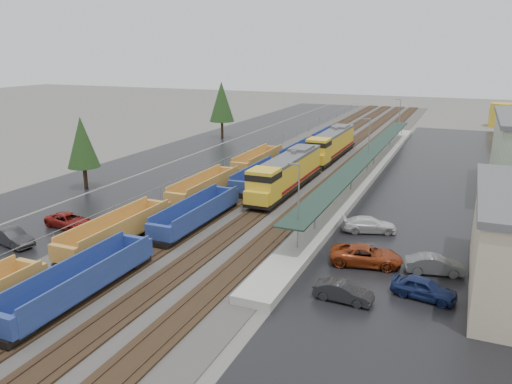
# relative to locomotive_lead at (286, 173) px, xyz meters

# --- Properties ---
(ground) EXTENTS (360.00, 360.00, 0.00)m
(ground) POSITION_rel_locomotive_lead_xyz_m (-2.00, -37.83, -2.44)
(ground) COLOR #56544F
(ground) RESTS_ON ground
(ballast_strip) EXTENTS (20.00, 160.00, 0.08)m
(ballast_strip) POSITION_rel_locomotive_lead_xyz_m (-2.00, 22.17, -2.40)
(ballast_strip) COLOR #302D2B
(ballast_strip) RESTS_ON ground
(trackbed) EXTENTS (14.60, 160.00, 0.22)m
(trackbed) POSITION_rel_locomotive_lead_xyz_m (-2.00, 22.17, -2.28)
(trackbed) COLOR black
(trackbed) RESTS_ON ground
(west_parking_lot) EXTENTS (10.00, 160.00, 0.02)m
(west_parking_lot) POSITION_rel_locomotive_lead_xyz_m (-17.00, 22.17, -2.43)
(west_parking_lot) COLOR black
(west_parking_lot) RESTS_ON ground
(west_road) EXTENTS (9.00, 160.00, 0.02)m
(west_road) POSITION_rel_locomotive_lead_xyz_m (-27.00, 22.17, -2.43)
(west_road) COLOR black
(west_road) RESTS_ON ground
(east_commuter_lot) EXTENTS (16.00, 100.00, 0.02)m
(east_commuter_lot) POSITION_rel_locomotive_lead_xyz_m (17.00, 12.17, -2.43)
(east_commuter_lot) COLOR black
(east_commuter_lot) RESTS_ON ground
(station_platform) EXTENTS (3.00, 80.00, 8.00)m
(station_platform) POSITION_rel_locomotive_lead_xyz_m (7.50, 12.18, -1.70)
(station_platform) COLOR #9E9B93
(station_platform) RESTS_ON ground
(chainlink_fence) EXTENTS (0.08, 160.04, 2.02)m
(chainlink_fence) POSITION_rel_locomotive_lead_xyz_m (-11.50, 20.61, -0.83)
(chainlink_fence) COLOR gray
(chainlink_fence) RESTS_ON ground
(tree_west_near) EXTENTS (3.96, 3.96, 9.00)m
(tree_west_near) POSITION_rel_locomotive_lead_xyz_m (-24.00, -7.83, 3.38)
(tree_west_near) COLOR #332316
(tree_west_near) RESTS_ON ground
(tree_west_far) EXTENTS (4.84, 4.84, 11.00)m
(tree_west_far) POSITION_rel_locomotive_lead_xyz_m (-25.00, 32.17, 4.69)
(tree_west_far) COLOR #332316
(tree_west_far) RESTS_ON ground
(locomotive_lead) EXTENTS (3.07, 20.22, 4.58)m
(locomotive_lead) POSITION_rel_locomotive_lead_xyz_m (0.00, 0.00, 0.00)
(locomotive_lead) COLOR black
(locomotive_lead) RESTS_ON ground
(locomotive_trail) EXTENTS (3.07, 20.22, 4.58)m
(locomotive_trail) POSITION_rel_locomotive_lead_xyz_m (0.00, 21.00, 0.00)
(locomotive_trail) COLOR black
(locomotive_trail) RESTS_ON ground
(well_string_yellow) EXTENTS (2.69, 78.12, 2.38)m
(well_string_yellow) POSITION_rel_locomotive_lead_xyz_m (-8.00, -21.86, -1.26)
(well_string_yellow) COLOR #B58032
(well_string_yellow) RESTS_ON ground
(well_string_blue) EXTENTS (2.64, 96.00, 2.34)m
(well_string_blue) POSITION_rel_locomotive_lead_xyz_m (-4.00, -6.48, -1.27)
(well_string_blue) COLOR navy
(well_string_blue) RESTS_ON ground
(storage_tank) EXTENTS (5.29, 5.29, 5.29)m
(storage_tank) POSITION_rel_locomotive_lead_xyz_m (26.32, 70.48, 0.21)
(storage_tank) COLOR gold
(storage_tank) RESTS_ON ground
(parked_car_west_b) EXTENTS (2.53, 4.93, 1.55)m
(parked_car_west_b) POSITION_rel_locomotive_lead_xyz_m (-16.54, -25.72, -1.66)
(parked_car_west_b) COLOR black
(parked_car_west_b) RESTS_ON ground
(parked_car_west_c) EXTENTS (2.94, 5.34, 1.41)m
(parked_car_west_c) POSITION_rel_locomotive_lead_xyz_m (-15.24, -20.12, -1.73)
(parked_car_west_c) COLOR maroon
(parked_car_west_c) RESTS_ON ground
(parked_car_east_a) EXTENTS (1.65, 4.17, 1.35)m
(parked_car_east_a) POSITION_rel_locomotive_lead_xyz_m (12.99, -24.20, -1.76)
(parked_car_east_a) COLOR black
(parked_car_east_a) RESTS_ON ground
(parked_car_east_b) EXTENTS (3.64, 6.15, 1.60)m
(parked_car_east_b) POSITION_rel_locomotive_lead_xyz_m (13.23, -17.50, -1.63)
(parked_car_east_b) COLOR maroon
(parked_car_east_b) RESTS_ON ground
(parked_car_east_c) EXTENTS (3.64, 5.50, 1.48)m
(parked_car_east_c) POSITION_rel_locomotive_lead_xyz_m (12.02, -9.79, -1.70)
(parked_car_east_c) COLOR silver
(parked_car_east_c) RESTS_ON ground
(parked_car_east_d) EXTENTS (2.54, 4.71, 1.52)m
(parked_car_east_d) POSITION_rel_locomotive_lead_xyz_m (18.09, -21.61, -1.68)
(parked_car_east_d) COLOR #131F4A
(parked_car_east_d) RESTS_ON ground
(parked_car_east_e) EXTENTS (2.54, 4.73, 1.48)m
(parked_car_east_e) POSITION_rel_locomotive_lead_xyz_m (18.48, -17.09, -1.70)
(parked_car_east_e) COLOR #535658
(parked_car_east_e) RESTS_ON ground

